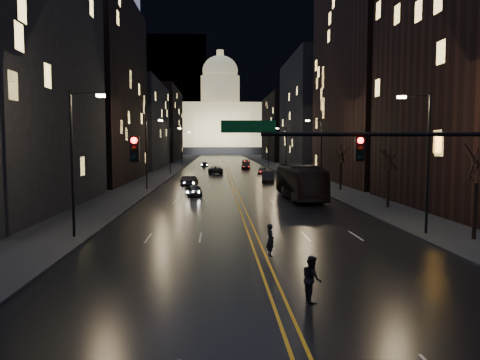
{
  "coord_description": "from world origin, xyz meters",
  "views": [
    {
      "loc": [
        -2.28,
        -18.7,
        5.82
      ],
      "look_at": [
        -0.73,
        11.93,
        3.43
      ],
      "focal_mm": 35.0,
      "sensor_mm": 36.0,
      "label": 1
    }
  ],
  "objects": [
    {
      "name": "building_right_dist",
      "position": [
        21.0,
        140.0,
        11.0
      ],
      "size": [
        12.0,
        40.0,
        22.0
      ],
      "primitive_type": "cube",
      "color": "black",
      "rests_on": "ground"
    },
    {
      "name": "receding_car_b",
      "position": [
        6.26,
        67.69,
        0.75
      ],
      "size": [
        2.31,
        4.57,
        1.49
      ],
      "primitive_type": "imported",
      "rotation": [
        0.0,
        0.0,
        -0.13
      ],
      "color": "black",
      "rests_on": "ground"
    },
    {
      "name": "pedestrian_b",
      "position": [
        1.21,
        -2.0,
        0.86
      ],
      "size": [
        0.54,
        0.88,
        1.73
      ],
      "primitive_type": "imported",
      "rotation": [
        0.0,
        0.0,
        1.67
      ],
      "color": "black",
      "rests_on": "ground"
    },
    {
      "name": "road",
      "position": [
        0.0,
        130.0,
        0.01
      ],
      "size": [
        20.0,
        320.0,
        0.02
      ],
      "primitive_type": "cube",
      "color": "black",
      "rests_on": "ground"
    },
    {
      "name": "streetlamp_right_far",
      "position": [
        10.81,
        70.0,
        5.08
      ],
      "size": [
        2.13,
        0.25,
        9.0
      ],
      "color": "black",
      "rests_on": "ground"
    },
    {
      "name": "sidewalk_right",
      "position": [
        14.0,
        130.0,
        0.08
      ],
      "size": [
        8.0,
        320.0,
        0.16
      ],
      "primitive_type": "cube",
      "color": "black",
      "rests_on": "ground"
    },
    {
      "name": "streetlamp_right_dist",
      "position": [
        10.81,
        100.0,
        5.08
      ],
      "size": [
        2.13,
        0.25,
        9.0
      ],
      "color": "black",
      "rests_on": "ground"
    },
    {
      "name": "sidewalk_left",
      "position": [
        -14.0,
        130.0,
        0.08
      ],
      "size": [
        8.0,
        320.0,
        0.16
      ],
      "primitive_type": "cube",
      "color": "black",
      "rests_on": "ground"
    },
    {
      "name": "tree_right_far",
      "position": [
        13.0,
        38.0,
        4.53
      ],
      "size": [
        2.4,
        2.4,
        6.65
      ],
      "color": "black",
      "rests_on": "ground"
    },
    {
      "name": "tree_right_near",
      "position": [
        13.0,
        8.0,
        4.53
      ],
      "size": [
        2.4,
        2.4,
        6.65
      ],
      "color": "black",
      "rests_on": "ground"
    },
    {
      "name": "oncoming_car_d",
      "position": [
        -5.26,
        98.51,
        0.64
      ],
      "size": [
        2.0,
        4.48,
        1.28
      ],
      "primitive_type": "imported",
      "rotation": [
        0.0,
        0.0,
        3.19
      ],
      "color": "black",
      "rests_on": "ground"
    },
    {
      "name": "building_left_dist",
      "position": [
        -21.0,
        140.0,
        12.0
      ],
      "size": [
        12.0,
        40.0,
        24.0
      ],
      "primitive_type": "cube",
      "color": "black",
      "rests_on": "ground"
    },
    {
      "name": "building_right_mid",
      "position": [
        21.0,
        92.0,
        13.0
      ],
      "size": [
        12.0,
        34.0,
        26.0
      ],
      "primitive_type": "cube",
      "color": "black",
      "rests_on": "ground"
    },
    {
      "name": "ground",
      "position": [
        0.0,
        0.0,
        0.0
      ],
      "size": [
        900.0,
        900.0,
        0.0
      ],
      "primitive_type": "plane",
      "color": "black",
      "rests_on": "ground"
    },
    {
      "name": "receding_car_a",
      "position": [
        5.38,
        50.65,
        0.85
      ],
      "size": [
        2.3,
        5.29,
        1.69
      ],
      "primitive_type": "imported",
      "rotation": [
        0.0,
        0.0,
        -0.1
      ],
      "color": "black",
      "rests_on": "ground"
    },
    {
      "name": "receding_car_c",
      "position": [
        4.28,
        85.87,
        0.72
      ],
      "size": [
        2.27,
        5.04,
        1.43
      ],
      "primitive_type": "imported",
      "rotation": [
        0.0,
        0.0,
        -0.05
      ],
      "color": "black",
      "rests_on": "ground"
    },
    {
      "name": "tree_right_mid",
      "position": [
        13.0,
        22.0,
        4.53
      ],
      "size": [
        2.4,
        2.4,
        6.65
      ],
      "color": "black",
      "rests_on": "ground"
    },
    {
      "name": "streetlamp_left_dist",
      "position": [
        -10.81,
        100.0,
        5.08
      ],
      "size": [
        2.13,
        0.25,
        9.0
      ],
      "color": "black",
      "rests_on": "ground"
    },
    {
      "name": "streetlamp_left_far",
      "position": [
        -10.81,
        70.0,
        5.08
      ],
      "size": [
        2.13,
        0.25,
        9.0
      ],
      "color": "black",
      "rests_on": "ground"
    },
    {
      "name": "building_right_tall",
      "position": [
        21.0,
        50.0,
        19.0
      ],
      "size": [
        12.0,
        30.0,
        38.0
      ],
      "primitive_type": "cube",
      "color": "black",
      "rests_on": "ground"
    },
    {
      "name": "building_left_far",
      "position": [
        -21.0,
        92.0,
        10.0
      ],
      "size": [
        12.0,
        34.0,
        20.0
      ],
      "primitive_type": "cube",
      "color": "black",
      "rests_on": "ground"
    },
    {
      "name": "center_line",
      "position": [
        0.0,
        130.0,
        0.03
      ],
      "size": [
        0.62,
        320.0,
        0.01
      ],
      "primitive_type": "cube",
      "color": "orange",
      "rests_on": "road"
    },
    {
      "name": "oncoming_car_b",
      "position": [
        -5.92,
        44.61,
        0.75
      ],
      "size": [
        2.2,
        4.74,
        1.5
      ],
      "primitive_type": "imported",
      "rotation": [
        0.0,
        0.0,
        3.01
      ],
      "color": "black",
      "rests_on": "ground"
    },
    {
      "name": "pedestrian_a",
      "position": [
        0.49,
        5.0,
        0.85
      ],
      "size": [
        0.53,
        0.69,
        1.7
      ],
      "primitive_type": "imported",
      "rotation": [
        0.0,
        0.0,
        1.79
      ],
      "color": "black",
      "rests_on": "ground"
    },
    {
      "name": "bus",
      "position": [
        6.53,
        30.04,
        1.8
      ],
      "size": [
        3.39,
        12.98,
        3.59
      ],
      "primitive_type": "imported",
      "rotation": [
        0.0,
        0.0,
        0.03
      ],
      "color": "black",
      "rests_on": "ground"
    },
    {
      "name": "oncoming_car_a",
      "position": [
        -4.76,
        32.95,
        0.67
      ],
      "size": [
        2.09,
        4.12,
        1.35
      ],
      "primitive_type": "imported",
      "rotation": [
        0.0,
        0.0,
        3.27
      ],
      "color": "black",
      "rests_on": "ground"
    },
    {
      "name": "oncoming_car_c",
      "position": [
        -2.5,
        71.14,
        0.78
      ],
      "size": [
        3.0,
        5.81,
        1.57
      ],
      "primitive_type": "imported",
      "rotation": [
        0.0,
        0.0,
        3.21
      ],
      "color": "black",
      "rests_on": "ground"
    },
    {
      "name": "capitol",
      "position": [
        0.0,
        250.0,
        17.15
      ],
      "size": [
        90.0,
        50.0,
        58.5
      ],
      "color": "black",
      "rests_on": "ground"
    },
    {
      "name": "receding_car_d",
      "position": [
        6.25,
        116.17,
        0.66
      ],
      "size": [
        2.24,
        4.77,
        1.32
      ],
      "primitive_type": "imported",
      "rotation": [
        0.0,
        0.0,
        -0.01
      ],
      "color": "black",
      "rests_on": "ground"
    },
    {
      "name": "streetlamp_left_near",
      "position": [
        -10.81,
        10.0,
        5.08
      ],
      "size": [
        2.13,
        0.25,
        9.0
      ],
      "color": "black",
      "rests_on": "ground"
    },
    {
      "name": "building_left_mid",
      "position": [
        -21.0,
        54.0,
        14.0
      ],
      "size": [
        12.0,
        30.0,
        28.0
      ],
      "primitive_type": "cube",
      "color": "black",
      "rests_on": "ground"
    },
    {
      "name": "streetlamp_right_mid",
      "position": [
        10.81,
        40.0,
        5.08
      ],
      "size": [
        2.13,
        0.25,
        9.0
      ],
      "color": "black",
      "rests_on": "ground"
    },
    {
      "name": "mountain_ridge",
      "position": [
        40.0,
        380.0,
        65.0
      ],
      "size": [
        520.0,
        60.0,
        130.0
      ],
      "primitive_type": "cube",
      "color": "black",
      "rests_on": "ground"
    },
    {
      "name": "traffic_signal",
      "position": [
        5.91,
        -0.0,
        5.1
      ],
      "size": [
        17.29,
        0.45,
        7.0
      ],
      "color": "black",
      "rests_on": "ground"
    },
    {
      "name": "streetlamp_left_mid",
      "position": [
        -10.81,
        40.0,
        5.08
      ],
      "size": [
        2.13,
        0.25,
        9.0
      ],
      "color": "black",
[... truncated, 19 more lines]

